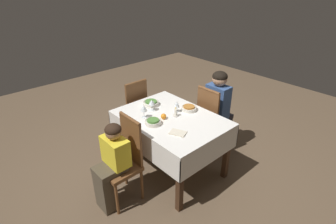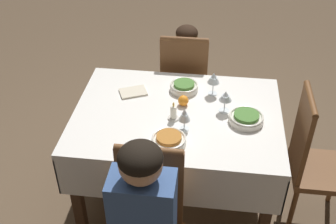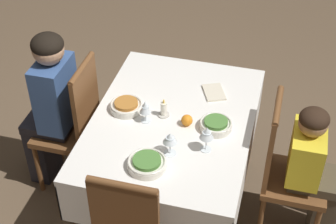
# 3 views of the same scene
# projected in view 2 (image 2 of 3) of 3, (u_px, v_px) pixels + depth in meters

# --- Properties ---
(ground_plane) EXTENTS (8.00, 8.00, 0.00)m
(ground_plane) POSITION_uv_depth(u_px,v_px,m) (176.00, 198.00, 2.99)
(ground_plane) COLOR brown
(dining_table) EXTENTS (1.25, 0.91, 0.75)m
(dining_table) POSITION_uv_depth(u_px,v_px,m) (177.00, 127.00, 2.60)
(dining_table) COLOR white
(dining_table) RESTS_ON ground_plane
(chair_north) EXTENTS (0.37, 0.37, 0.97)m
(chair_north) POSITION_uv_depth(u_px,v_px,m) (184.00, 85.00, 3.21)
(chair_north) COLOR brown
(chair_north) RESTS_ON ground_plane
(chair_east) EXTENTS (0.37, 0.37, 0.97)m
(chair_east) POSITION_uv_depth(u_px,v_px,m) (313.00, 158.00, 2.56)
(chair_east) COLOR brown
(chair_east) RESTS_ON ground_plane
(person_child_yellow) EXTENTS (0.30, 0.33, 0.96)m
(person_child_yellow) POSITION_uv_depth(u_px,v_px,m) (186.00, 73.00, 3.33)
(person_child_yellow) COLOR #4C4233
(person_child_yellow) RESTS_ON ground_plane
(bowl_south) EXTENTS (0.19, 0.19, 0.06)m
(bowl_south) POSITION_uv_depth(u_px,v_px,m) (169.00, 140.00, 2.29)
(bowl_south) COLOR silver
(bowl_south) RESTS_ON dining_table
(wine_glass_south) EXTENTS (0.07, 0.07, 0.14)m
(wine_glass_south) POSITION_uv_depth(u_px,v_px,m) (184.00, 115.00, 2.36)
(wine_glass_south) COLOR white
(wine_glass_south) RESTS_ON dining_table
(bowl_north) EXTENTS (0.18, 0.18, 0.06)m
(bowl_north) POSITION_uv_depth(u_px,v_px,m) (184.00, 87.00, 2.72)
(bowl_north) COLOR silver
(bowl_north) RESTS_ON dining_table
(wine_glass_north) EXTENTS (0.08, 0.08, 0.16)m
(wine_glass_north) POSITION_uv_depth(u_px,v_px,m) (214.00, 78.00, 2.63)
(wine_glass_north) COLOR white
(wine_glass_north) RESTS_ON dining_table
(bowl_east) EXTENTS (0.20, 0.20, 0.06)m
(bowl_east) POSITION_uv_depth(u_px,v_px,m) (246.00, 118.00, 2.45)
(bowl_east) COLOR silver
(bowl_east) RESTS_ON dining_table
(wine_glass_east) EXTENTS (0.08, 0.08, 0.14)m
(wine_glass_east) POSITION_uv_depth(u_px,v_px,m) (225.00, 97.00, 2.49)
(wine_glass_east) COLOR white
(wine_glass_east) RESTS_ON dining_table
(candle_centerpiece) EXTENTS (0.07, 0.07, 0.12)m
(candle_centerpiece) POSITION_uv_depth(u_px,v_px,m) (173.00, 113.00, 2.47)
(candle_centerpiece) COLOR beige
(candle_centerpiece) RESTS_ON dining_table
(orange_fruit) EXTENTS (0.07, 0.07, 0.07)m
(orange_fruit) POSITION_uv_depth(u_px,v_px,m) (183.00, 101.00, 2.58)
(orange_fruit) COLOR orange
(orange_fruit) RESTS_ON dining_table
(napkin_red_folded) EXTENTS (0.20, 0.17, 0.01)m
(napkin_red_folded) POSITION_uv_depth(u_px,v_px,m) (133.00, 92.00, 2.71)
(napkin_red_folded) COLOR beige
(napkin_red_folded) RESTS_ON dining_table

